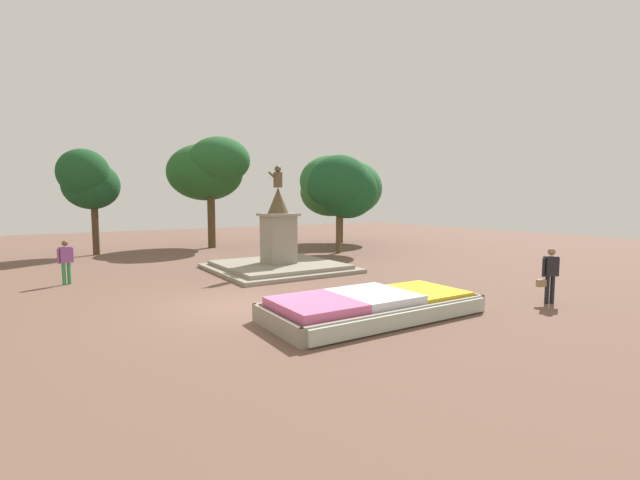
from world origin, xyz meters
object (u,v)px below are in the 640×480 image
object	(u,v)px
statue_monument	(279,254)
pedestrian_with_handbag	(550,272)
pedestrian_near_planter	(66,259)
flower_planter	(372,306)

from	to	relation	value
statue_monument	pedestrian_with_handbag	xyz separation A→B (m)	(4.08, -10.23, 0.22)
pedestrian_near_planter	flower_planter	bearing A→B (deg)	-55.14
pedestrian_with_handbag	pedestrian_near_planter	bearing A→B (deg)	137.01
statue_monument	pedestrian_near_planter	size ratio (longest dim) A/B	3.42
statue_monument	pedestrian_with_handbag	bearing A→B (deg)	-68.23
flower_planter	pedestrian_near_planter	xyz separation A→B (m)	(-6.82, 9.79, 0.67)
statue_monument	pedestrian_with_handbag	distance (m)	11.02
flower_planter	statue_monument	xyz separation A→B (m)	(1.50, 8.45, 0.46)
flower_planter	statue_monument	size ratio (longest dim) A/B	1.06
pedestrian_with_handbag	flower_planter	bearing A→B (deg)	162.36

